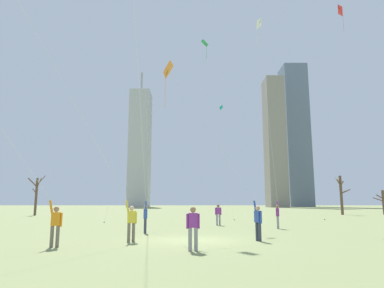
{
  "coord_description": "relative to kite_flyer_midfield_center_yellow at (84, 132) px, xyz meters",
  "views": [
    {
      "loc": [
        -0.2,
        -17.1,
        1.78
      ],
      "look_at": [
        0.0,
        6.0,
        5.67
      ],
      "focal_mm": 32.53,
      "sensor_mm": 36.0,
      "label": 1
    }
  ],
  "objects": [
    {
      "name": "distant_kite_low_near_trees_red",
      "position": [
        19.92,
        17.55,
        14.79
      ],
      "size": [
        1.67,
        4.79,
        21.65
      ],
      "color": "red",
      "rests_on": "ground"
    },
    {
      "name": "kite_flyer_midfield_center_yellow",
      "position": [
        0.0,
        0.0,
        0.0
      ],
      "size": [
        8.98,
        5.03,
        17.34
      ],
      "color": "#726656",
      "rests_on": "ground"
    },
    {
      "name": "distant_kite_drifting_right_teal",
      "position": [
        9.1,
        32.3,
        8.43
      ],
      "size": [
        1.15,
        2.7,
        15.52
      ],
      "color": "teal",
      "rests_on": "ground"
    },
    {
      "name": "kite_flyer_foreground_right_pink",
      "position": [
        2.03,
        4.43,
        -1.24
      ],
      "size": [
        0.57,
        8.18,
        16.47
      ],
      "color": "#33384C",
      "rests_on": "ground"
    },
    {
      "name": "ground_plane",
      "position": [
        4.85,
        1.96,
        -4.86
      ],
      "size": [
        400.0,
        400.0,
        0.0
      ],
      "primitive_type": "plane",
      "color": "#848E56"
    },
    {
      "name": "bystander_strolling_midfield",
      "position": [
        4.8,
        -1.85,
        -3.95
      ],
      "size": [
        0.51,
        0.22,
        1.62
      ],
      "color": "gray",
      "rests_on": "ground"
    },
    {
      "name": "distant_kite_high_overhead_blue",
      "position": [
        2.04,
        15.64,
        15.89
      ],
      "size": [
        6.15,
        1.39,
        24.42
      ],
      "color": "blue",
      "rests_on": "ground"
    },
    {
      "name": "bare_tree_center",
      "position": [
        27.0,
        36.13,
        -1.78
      ],
      "size": [
        1.93,
        3.24,
        5.67
      ],
      "color": "brown",
      "rests_on": "ground"
    },
    {
      "name": "bare_tree_leftmost",
      "position": [
        33.3,
        36.49,
        -2.79
      ],
      "size": [
        2.58,
        1.47,
        4.2
      ],
      "color": "brown",
      "rests_on": "ground"
    },
    {
      "name": "distant_kite_drifting_left_green",
      "position": [
        6.44,
        15.61,
        9.64
      ],
      "size": [
        3.6,
        6.46,
        16.75
      ],
      "color": "green",
      "rests_on": "ground"
    },
    {
      "name": "kite_flyer_midfield_right_orange",
      "position": [
        6.81,
        2.54,
        -1.75
      ],
      "size": [
        5.13,
        5.19,
        10.84
      ],
      "color": "#33384C",
      "rests_on": "ground"
    },
    {
      "name": "skyline_short_annex",
      "position": [
        50.44,
        131.49,
        25.59
      ],
      "size": [
        9.92,
        11.73,
        60.9
      ],
      "color": "slate",
      "rests_on": "ground"
    },
    {
      "name": "skyline_tall_tower",
      "position": [
        -15.5,
        125.73,
        18.82
      ],
      "size": [
        8.02,
        11.63,
        56.26
      ],
      "color": "#B2B2B7",
      "rests_on": "ground"
    },
    {
      "name": "kite_flyer_foreground_left_white",
      "position": [
        10.88,
        10.53,
        -0.28
      ],
      "size": [
        1.09,
        7.51,
        19.4
      ],
      "color": "gray",
      "rests_on": "ground"
    },
    {
      "name": "skyline_wide_slab",
      "position": [
        37.48,
        115.56,
        19.95
      ],
      "size": [
        6.73,
        9.64,
        49.61
      ],
      "color": "gray",
      "rests_on": "ground"
    },
    {
      "name": "bystander_far_off_by_trees",
      "position": [
        6.96,
        12.72,
        -3.95
      ],
      "size": [
        0.51,
        0.24,
        1.62
      ],
      "color": "gray",
      "rests_on": "ground"
    },
    {
      "name": "bare_tree_far_right_edge",
      "position": [
        -16.76,
        34.13,
        -1.98
      ],
      "size": [
        2.3,
        2.74,
        5.65
      ],
      "color": "brown",
      "rests_on": "ground"
    }
  ]
}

